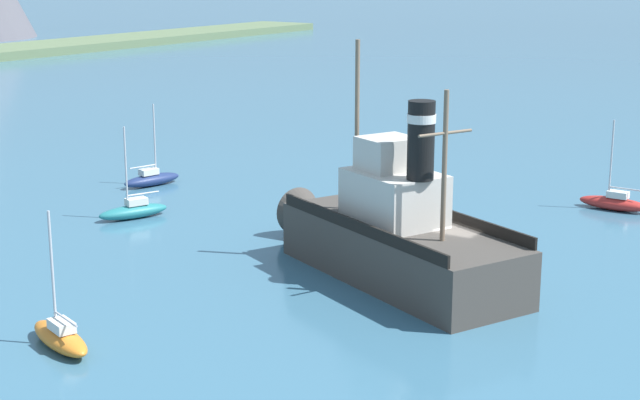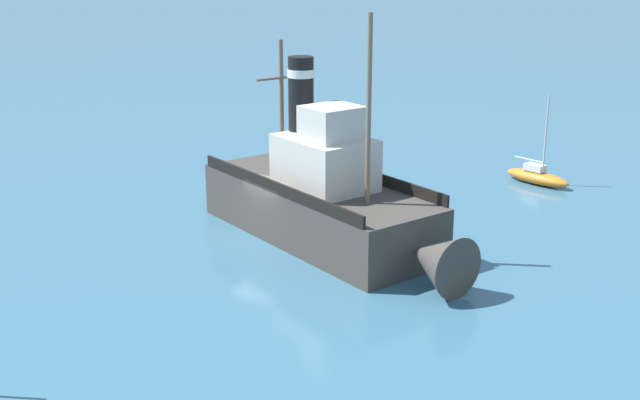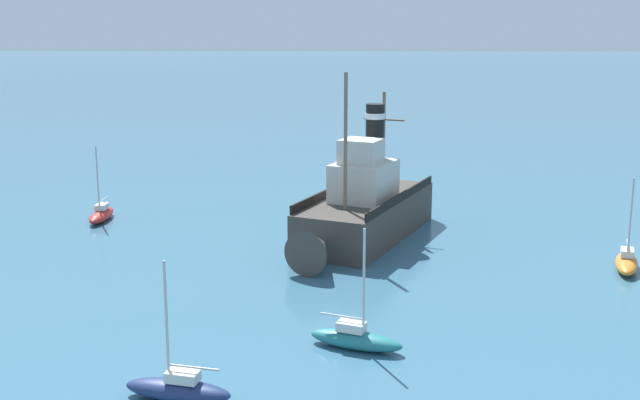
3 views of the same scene
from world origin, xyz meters
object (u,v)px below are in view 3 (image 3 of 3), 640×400
(sailboat_orange, at_px, (627,262))
(sailboat_red, at_px, (101,214))
(sailboat_navy, at_px, (178,388))
(sailboat_teal, at_px, (356,338))
(old_tugboat, at_px, (363,209))

(sailboat_orange, distance_m, sailboat_red, 31.67)
(sailboat_navy, xyz_separation_m, sailboat_orange, (-20.28, -15.02, 0.00))
(sailboat_navy, bearing_deg, sailboat_red, -68.39)
(sailboat_orange, bearing_deg, sailboat_teal, 36.50)
(sailboat_navy, bearing_deg, sailboat_orange, -143.48)
(sailboat_teal, relative_size, sailboat_navy, 1.00)
(old_tugboat, xyz_separation_m, sailboat_red, (16.67, -4.24, -1.40))
(sailboat_teal, bearing_deg, sailboat_orange, -143.50)
(sailboat_navy, height_order, sailboat_red, same)
(sailboat_teal, distance_m, sailboat_red, 25.80)
(sailboat_teal, distance_m, sailboat_orange, 17.65)
(old_tugboat, relative_size, sailboat_teal, 2.97)
(sailboat_orange, bearing_deg, sailboat_red, -18.04)
(sailboat_navy, height_order, sailboat_orange, same)
(sailboat_teal, distance_m, sailboat_navy, 7.59)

